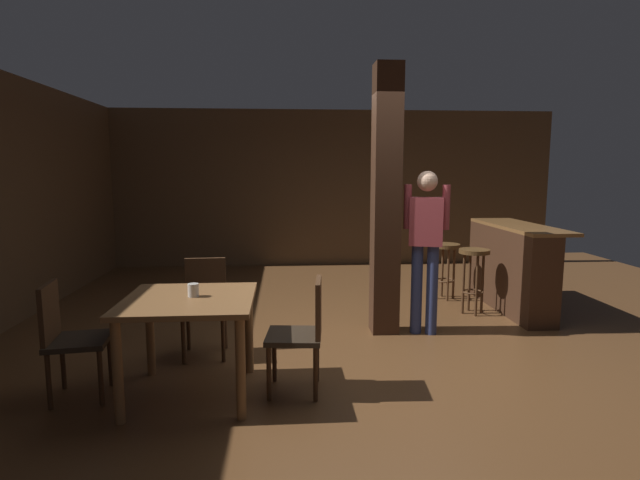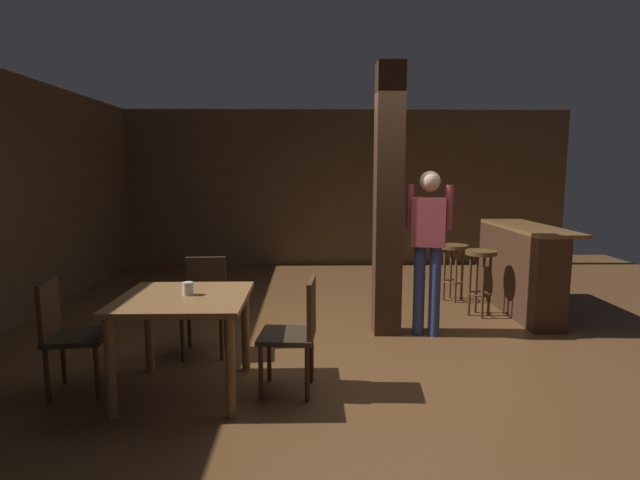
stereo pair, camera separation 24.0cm
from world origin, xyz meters
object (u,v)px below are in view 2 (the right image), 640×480
chair_east (297,329)px  standing_person (428,241)px  bar_stool_near (480,267)px  bar_stool_mid (454,258)px  bar_counter (519,268)px  napkin_cup (188,289)px  dining_table (184,312)px  chair_west (66,330)px  chair_north (205,300)px

chair_east → standing_person: standing_person is taller
bar_stool_near → bar_stool_mid: 0.72m
chair_east → bar_counter: 3.45m
napkin_cup → bar_counter: bar_counter is taller
dining_table → bar_stool_mid: 3.96m
dining_table → standing_person: 2.59m
bar_stool_mid → dining_table: bearing=-136.6°
dining_table → chair_east: bearing=-0.4°
chair_west → standing_person: size_ratio=0.52×
bar_stool_near → standing_person: bearing=-139.1°
dining_table → chair_north: size_ratio=1.09×
dining_table → bar_stool_near: bearing=33.9°
napkin_cup → standing_person: size_ratio=0.06×
dining_table → standing_person: standing_person is taller
dining_table → standing_person: size_ratio=0.56×
chair_east → bar_stool_near: chair_east is taller
chair_east → chair_north: (-0.89, 0.89, 0.00)m
chair_north → standing_person: (2.22, 0.44, 0.50)m
chair_north → bar_counter: (3.55, 1.30, 0.03)m
bar_stool_near → chair_east: bearing=-136.5°
chair_east → dining_table: bearing=179.6°
chair_north → bar_counter: size_ratio=0.50×
napkin_cup → chair_east: bearing=-2.2°
chair_north → bar_stool_mid: 3.44m
dining_table → chair_north: (-0.03, 0.89, -0.14)m
chair_east → chair_west: 1.77m
bar_stool_mid → napkin_cup: bearing=-136.6°
chair_north → bar_stool_mid: size_ratio=1.18×
dining_table → napkin_cup: size_ratio=9.66×
dining_table → chair_east: size_ratio=1.09×
chair_west → napkin_cup: chair_west is taller
standing_person → bar_stool_mid: size_ratio=2.29×
dining_table → chair_west: size_ratio=1.09×
napkin_cup → bar_stool_mid: napkin_cup is taller
chair_east → napkin_cup: (-0.84, 0.03, 0.32)m
napkin_cup → bar_stool_mid: (2.85, 2.70, -0.25)m
bar_stool_mid → chair_north: bearing=-147.7°
bar_counter → bar_stool_near: 0.56m
bar_stool_mid → chair_east: bearing=-126.4°
dining_table → chair_west: bearing=-179.9°
chair_north → bar_stool_near: size_ratio=1.13×
standing_person → bar_counter: 1.66m
napkin_cup → bar_stool_mid: bearing=43.4°
standing_person → bar_counter: bearing=33.0°
dining_table → standing_person: bearing=31.1°
bar_counter → chair_west: bearing=-153.7°
dining_table → bar_stool_mid: dining_table is taller
napkin_cup → standing_person: (2.16, 1.30, 0.18)m
chair_east → bar_stool_mid: (2.02, 2.73, 0.06)m
chair_west → standing_person: bearing=23.1°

